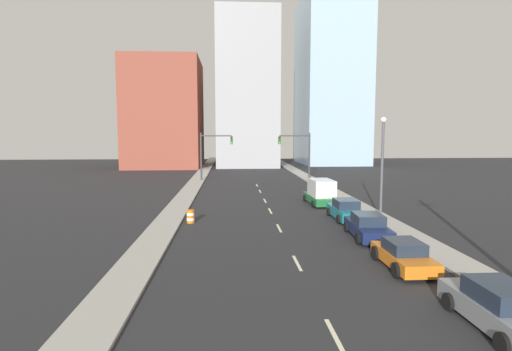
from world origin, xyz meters
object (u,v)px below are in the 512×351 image
object	(u,v)px
traffic_signal_left	(210,150)
street_lamp	(382,160)
sedan_teal	(346,210)
sedan_navy	(368,227)
box_truck_green	(321,193)
sedan_gray	(500,309)
traffic_signal_right	(301,150)
sedan_orange	(404,255)
traffic_barrel	(191,216)

from	to	relation	value
traffic_signal_left	street_lamp	world-z (taller)	street_lamp
street_lamp	sedan_teal	size ratio (longest dim) A/B	1.71
sedan_navy	box_truck_green	size ratio (longest dim) A/B	0.92
sedan_gray	sedan_teal	xyz separation A→B (m)	(-0.18, 17.15, -0.00)
traffic_signal_left	sedan_gray	distance (m)	44.82
traffic_signal_right	sedan_navy	world-z (taller)	traffic_signal_right
sedan_navy	sedan_teal	bearing A→B (deg)	91.38
street_lamp	sedan_teal	xyz separation A→B (m)	(-2.72, -0.06, -3.82)
traffic_signal_right	sedan_gray	bearing A→B (deg)	-91.22
traffic_signal_left	sedan_orange	world-z (taller)	traffic_signal_left
box_truck_green	sedan_teal	bearing A→B (deg)	-89.09
sedan_orange	sedan_teal	bearing A→B (deg)	88.15
traffic_signal_right	street_lamp	world-z (taller)	street_lamp
traffic_signal_right	sedan_navy	distance (m)	31.60
sedan_gray	sedan_orange	size ratio (longest dim) A/B	1.12
traffic_signal_right	sedan_orange	world-z (taller)	traffic_signal_right
sedan_gray	sedan_orange	distance (m)	6.13
sedan_gray	traffic_barrel	bearing A→B (deg)	125.24
traffic_signal_left	sedan_navy	world-z (taller)	traffic_signal_left
traffic_signal_left	traffic_barrel	size ratio (longest dim) A/B	6.96
traffic_signal_right	traffic_barrel	xyz separation A→B (m)	(-12.73, -26.43, -3.81)
sedan_gray	sedan_navy	distance (m)	11.76
sedan_orange	sedan_navy	xyz separation A→B (m)	(0.21, 5.65, 0.06)
traffic_signal_left	traffic_signal_right	distance (m)	12.61
sedan_orange	sedan_teal	size ratio (longest dim) A/B	0.94
traffic_barrel	sedan_orange	bearing A→B (deg)	-43.27
street_lamp	sedan_gray	size ratio (longest dim) A/B	1.63
traffic_barrel	box_truck_green	size ratio (longest dim) A/B	0.18
traffic_signal_left	sedan_navy	distance (m)	33.55
sedan_gray	box_truck_green	size ratio (longest dim) A/B	0.89
traffic_barrel	sedan_teal	xyz separation A→B (m)	(11.64, 0.46, 0.22)
sedan_teal	sedan_orange	bearing A→B (deg)	-92.57
traffic_barrel	sedan_teal	distance (m)	11.65
traffic_signal_left	box_truck_green	xyz separation A→B (m)	(11.14, -19.33, -3.21)
traffic_signal_right	sedan_teal	size ratio (longest dim) A/B	1.47
traffic_barrel	box_truck_green	xyz separation A→B (m)	(11.26, 7.11, 0.59)
traffic_signal_left	sedan_navy	size ratio (longest dim) A/B	1.36
sedan_teal	sedan_navy	bearing A→B (deg)	-92.47
traffic_signal_right	street_lamp	bearing A→B (deg)	-86.42
sedan_navy	sedan_teal	xyz separation A→B (m)	(0.18, 5.39, 0.00)
sedan_gray	traffic_signal_left	bearing A→B (deg)	105.11
traffic_signal_right	box_truck_green	world-z (taller)	traffic_signal_right
traffic_signal_left	box_truck_green	distance (m)	22.54
sedan_navy	street_lamp	bearing A→B (deg)	65.31
sedan_teal	street_lamp	bearing A→B (deg)	0.69
street_lamp	sedan_orange	distance (m)	12.17
box_truck_green	traffic_signal_right	bearing A→B (deg)	83.23
street_lamp	sedan_gray	distance (m)	17.80
traffic_signal_right	sedan_navy	bearing A→B (deg)	-92.33
sedan_orange	sedan_navy	distance (m)	5.66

